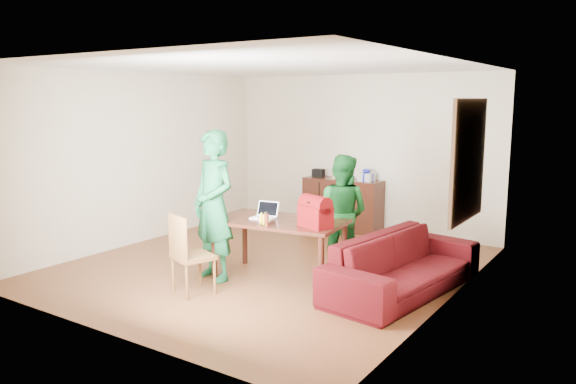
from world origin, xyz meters
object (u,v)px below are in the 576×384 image
Objects in this scene: chair at (192,270)px; red_bag at (315,215)px; bottle at (266,219)px; laptop at (263,215)px; sofa at (403,264)px; person_far at (341,213)px; person_near at (214,206)px; table at (279,227)px.

chair is 1.60m from red_bag.
bottle is at bearing 68.99° from chair.
bottle is at bearing -55.00° from laptop.
laptop is at bearing -162.57° from red_bag.
sofa is (1.46, 0.76, -0.52)m from bottle.
laptop is at bearing 45.49° from person_far.
person_near is 0.64m from laptop.
person_far reaches higher than laptop.
chair reaches higher than bottle.
red_bag is at bearing -16.11° from table.
red_bag is at bearing 27.32° from bottle.
red_bag reaches higher than table.
person_near is 2.44m from sofa.
chair is 2.51m from sofa.
table is 1.60m from sofa.
person_far is at bearing 81.48° from chair.
person_far reaches higher than bottle.
person_near is 5.98× the size of laptop.
red_bag is 1.20m from sofa.
table is at bearing 53.69° from person_far.
chair is 2.36× the size of red_bag.
table is 0.91× the size of person_near.
sofa is (1.04, -0.38, -0.44)m from person_far.
person_near is at bearing -153.08° from table.
table is at bearing -168.83° from red_bag.
table is 5.46× the size of laptop.
person_near is (-0.68, -0.46, 0.28)m from table.
person_near is 0.76m from bottle.
bottle is (0.06, -0.36, 0.18)m from table.
bottle is (-0.41, -1.14, 0.07)m from person_far.
person_near is (-0.14, 0.57, 0.67)m from chair.
red_bag is (0.58, -0.09, 0.25)m from table.
laptop is (-0.69, -0.83, 0.03)m from person_far.
sofa is at bearing 7.34° from table.
person_far is 4.90× the size of laptop.
laptop is at bearing -172.88° from table.
person_far is at bearing 78.14° from sofa.
chair is 3.02× the size of laptop.
table is 0.64m from red_bag.
table is at bearing 47.75° from person_near.
chair is 5.54× the size of bottle.
table is 4.27× the size of red_bag.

